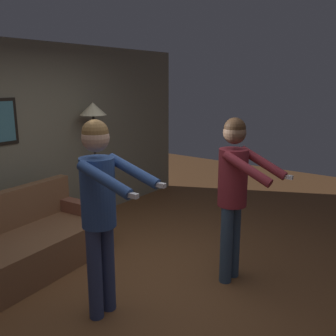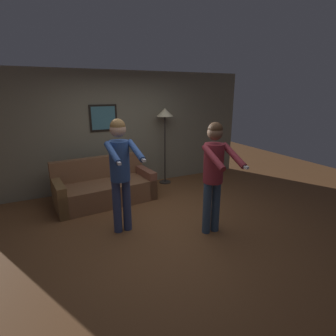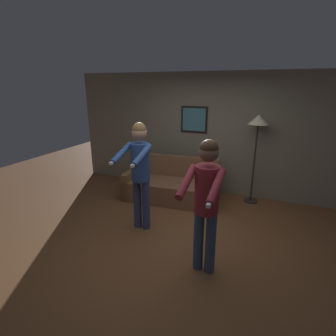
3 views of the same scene
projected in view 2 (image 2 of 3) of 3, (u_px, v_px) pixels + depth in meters
ground_plane at (158, 225)px, 4.41m from camera, size 12.00×12.00×0.00m
back_wall_assembly at (118, 131)px, 5.90m from camera, size 6.40×0.09×2.60m
couch at (105, 188)px, 5.27m from camera, size 1.96×1.01×0.87m
torchiere_lamp at (165, 119)px, 6.01m from camera, size 0.39×0.39×1.79m
person_standing_left at (120, 165)px, 3.91m from camera, size 0.44×0.74×1.78m
person_standing_right at (214, 168)px, 3.89m from camera, size 0.45×0.71×1.74m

